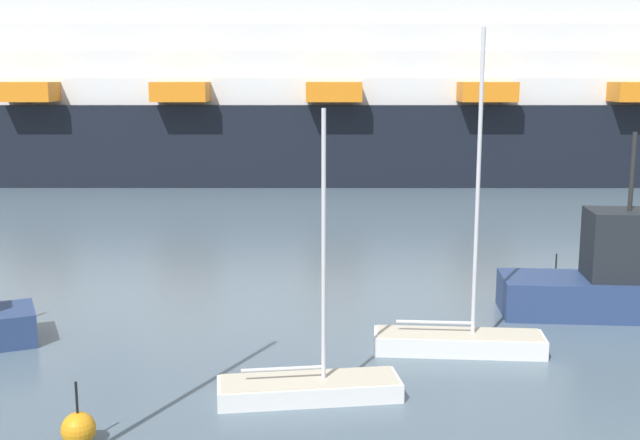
{
  "coord_description": "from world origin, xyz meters",
  "views": [
    {
      "loc": [
        -2.11,
        -12.1,
        8.35
      ],
      "look_at": [
        0.0,
        15.41,
        3.22
      ],
      "focal_mm": 44.4,
      "sensor_mm": 36.0,
      "label": 1
    }
  ],
  "objects_px": {
    "channel_buoy_1": "(78,429)",
    "cruise_ship": "(330,99)",
    "fishing_boat_1": "(617,279)",
    "sailboat_3": "(309,385)",
    "sailboat_1": "(459,337)",
    "channel_buoy_0": "(555,282)"
  },
  "relations": [
    {
      "from": "sailboat_3",
      "to": "channel_buoy_0",
      "type": "xyz_separation_m",
      "value": [
        10.19,
        9.57,
        0.0
      ]
    },
    {
      "from": "channel_buoy_1",
      "to": "cruise_ship",
      "type": "height_order",
      "value": "cruise_ship"
    },
    {
      "from": "sailboat_3",
      "to": "fishing_boat_1",
      "type": "xyz_separation_m",
      "value": [
        11.16,
        6.4,
        0.92
      ]
    },
    {
      "from": "sailboat_1",
      "to": "channel_buoy_0",
      "type": "xyz_separation_m",
      "value": [
        5.44,
        6.47,
        -0.1
      ]
    },
    {
      "from": "channel_buoy_1",
      "to": "cruise_ship",
      "type": "relative_size",
      "value": 0.01
    },
    {
      "from": "sailboat_1",
      "to": "cruise_ship",
      "type": "bearing_deg",
      "value": 98.96
    },
    {
      "from": "sailboat_3",
      "to": "cruise_ship",
      "type": "distance_m",
      "value": 46.48
    },
    {
      "from": "sailboat_1",
      "to": "channel_buoy_1",
      "type": "distance_m",
      "value": 11.48
    },
    {
      "from": "sailboat_3",
      "to": "channel_buoy_1",
      "type": "height_order",
      "value": "sailboat_3"
    },
    {
      "from": "channel_buoy_1",
      "to": "channel_buoy_0",
      "type": "bearing_deg",
      "value": 37.18
    },
    {
      "from": "sailboat_3",
      "to": "sailboat_1",
      "type": "bearing_deg",
      "value": 29.9
    },
    {
      "from": "sailboat_1",
      "to": "sailboat_3",
      "type": "relative_size",
      "value": 1.28
    },
    {
      "from": "sailboat_1",
      "to": "sailboat_3",
      "type": "bearing_deg",
      "value": -138.06
    },
    {
      "from": "channel_buoy_1",
      "to": "sailboat_3",
      "type": "bearing_deg",
      "value": 22.69
    },
    {
      "from": "sailboat_3",
      "to": "fishing_boat_1",
      "type": "relative_size",
      "value": 0.95
    },
    {
      "from": "sailboat_3",
      "to": "cruise_ship",
      "type": "xyz_separation_m",
      "value": [
        4.63,
        45.88,
        5.89
      ]
    },
    {
      "from": "fishing_boat_1",
      "to": "cruise_ship",
      "type": "relative_size",
      "value": 0.07
    },
    {
      "from": "cruise_ship",
      "to": "channel_buoy_1",
      "type": "bearing_deg",
      "value": -97.28
    },
    {
      "from": "cruise_ship",
      "to": "sailboat_3",
      "type": "bearing_deg",
      "value": -91.27
    },
    {
      "from": "fishing_boat_1",
      "to": "channel_buoy_0",
      "type": "bearing_deg",
      "value": 115.73
    },
    {
      "from": "fishing_boat_1",
      "to": "sailboat_1",
      "type": "bearing_deg",
      "value": -144.03
    },
    {
      "from": "sailboat_1",
      "to": "cruise_ship",
      "type": "relative_size",
      "value": 0.09
    }
  ]
}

